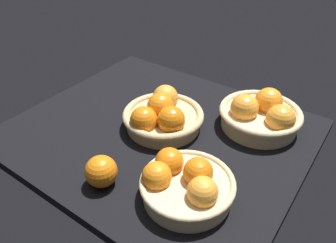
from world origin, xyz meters
TOP-DOWN VIEW (x-y plane):
  - market_tray at (0.00, 0.00)cm, footprint 84.00×72.00cm
  - basket_near_right at (20.50, -17.15)cm, footprint 22.27×22.27cm
  - basket_far_right at (23.96, 18.98)cm, footprint 24.56×24.56cm
  - basket_center at (-0.05, 1.91)cm, footprint 24.40×24.40cm
  - loose_orange_front_gap at (1.79, -25.49)cm, footprint 7.96×7.96cm

SIDE VIEW (x-z plane):
  - market_tray at x=0.00cm, z-range 0.00..3.00cm
  - loose_orange_front_gap at x=1.79cm, z-range 3.00..10.96cm
  - basket_near_right at x=20.50cm, z-range 1.92..12.16cm
  - basket_center at x=-0.05cm, z-range 1.59..12.90cm
  - basket_far_right at x=23.96cm, z-range 1.77..13.31cm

